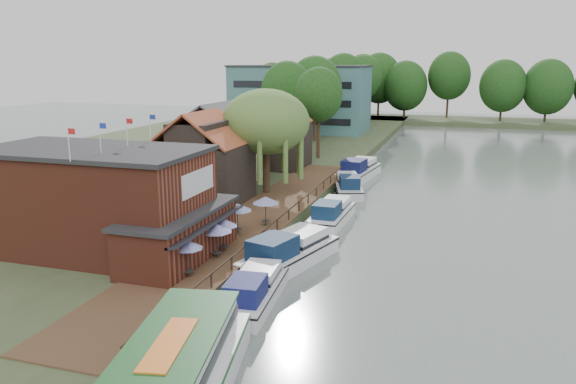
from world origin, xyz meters
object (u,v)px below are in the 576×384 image
(cottage_c, at_px, (278,133))
(umbrella_1, at_px, (216,241))
(hotel_block, at_px, (300,98))
(umbrella_2, at_px, (224,235))
(swan, at_px, (151,375))
(willow, at_px, (266,142))
(cottage_a, at_px, (203,157))
(pub, at_px, (119,202))
(cruiser_4, at_px, (359,168))
(cottage_b, at_px, (218,142))
(umbrella_4, at_px, (266,211))
(cruiser_3, at_px, (348,183))
(umbrella_3, at_px, (238,219))
(cruiser_1, at_px, (289,248))
(cruiser_0, at_px, (254,286))
(cruiser_2, at_px, (332,210))
(umbrella_0, at_px, (188,258))

(cottage_c, bearing_deg, umbrella_1, -78.38)
(hotel_block, height_order, umbrella_2, hotel_block)
(swan, bearing_deg, willow, 100.59)
(umbrella_1, bearing_deg, cottage_a, 118.84)
(pub, distance_m, cruiser_4, 36.62)
(cottage_b, distance_m, umbrella_1, 26.70)
(hotel_block, bearing_deg, cottage_a, -82.87)
(willow, bearing_deg, umbrella_2, -79.63)
(willow, height_order, umbrella_4, willow)
(cottage_b, height_order, cruiser_3, cottage_b)
(umbrella_3, height_order, umbrella_4, same)
(cruiser_1, relative_size, cruiser_3, 1.12)
(cottage_b, xyz_separation_m, cruiser_4, (14.13, 10.03, -3.95))
(hotel_block, height_order, cruiser_3, hotel_block)
(hotel_block, xyz_separation_m, cruiser_4, (18.13, -35.97, -5.85))
(umbrella_1, height_order, cruiser_3, umbrella_1)
(hotel_block, bearing_deg, umbrella_1, -78.07)
(swan, bearing_deg, cruiser_0, 80.78)
(cottage_c, relative_size, umbrella_1, 3.58)
(umbrella_2, relative_size, cruiser_3, 0.25)
(umbrella_1, bearing_deg, hotel_block, 101.93)
(cruiser_3, distance_m, cruiser_4, 8.32)
(cruiser_0, distance_m, cruiser_3, 29.75)
(hotel_block, xyz_separation_m, cruiser_0, (18.97, -74.02, -6.08))
(cottage_b, height_order, umbrella_1, cottage_b)
(pub, xyz_separation_m, swan, (9.50, -12.10, -4.43))
(cottage_b, relative_size, cruiser_4, 0.90)
(umbrella_1, bearing_deg, cruiser_2, 72.18)
(umbrella_3, distance_m, cruiser_2, 10.37)
(swan, bearing_deg, cruiser_4, 89.23)
(cottage_c, height_order, umbrella_3, cottage_c)
(umbrella_0, bearing_deg, willow, 97.78)
(cruiser_4, bearing_deg, umbrella_1, -88.71)
(cruiser_3, bearing_deg, umbrella_2, -115.06)
(cottage_c, height_order, cruiser_3, cottage_c)
(umbrella_3, bearing_deg, cruiser_2, 59.01)
(pub, height_order, cruiser_0, pub)
(cruiser_0, distance_m, cruiser_4, 38.06)
(pub, distance_m, cottage_c, 34.01)
(cruiser_0, bearing_deg, pub, 159.36)
(willow, distance_m, cruiser_4, 17.15)
(cottage_c, bearing_deg, umbrella_4, -73.54)
(cruiser_0, height_order, cruiser_1, cruiser_1)
(cruiser_1, bearing_deg, swan, -79.68)
(cottage_a, bearing_deg, umbrella_2, -58.88)
(cottage_a, bearing_deg, hotel_block, 97.13)
(cruiser_2, bearing_deg, cruiser_1, -90.81)
(cruiser_1, bearing_deg, umbrella_4, 140.38)
(pub, xyz_separation_m, cottage_c, (0.00, 34.00, 0.60))
(umbrella_1, height_order, umbrella_2, same)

